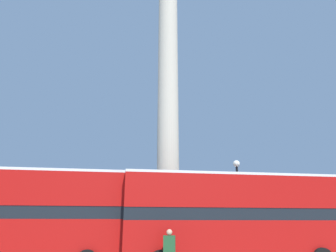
% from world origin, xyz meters
% --- Properties ---
extents(monument_column, '(5.94, 5.94, 22.43)m').
position_xyz_m(monument_column, '(0.00, 0.00, 5.79)').
color(monument_column, '#BCB29E').
rests_on(monument_column, ground_plane).
extents(bus_a, '(10.75, 3.12, 4.42)m').
position_xyz_m(bus_a, '(-8.33, -4.46, 2.44)').
color(bus_a, '#A80F0C').
rests_on(bus_a, ground_plane).
extents(bus_b, '(10.66, 3.07, 4.37)m').
position_xyz_m(bus_b, '(2.12, -5.46, 2.41)').
color(bus_b, '#A80F0C').
rests_on(bus_b, ground_plane).
extents(equestrian_statue, '(4.05, 3.42, 6.12)m').
position_xyz_m(equestrian_statue, '(8.44, 4.05, 1.73)').
color(equestrian_statue, '#BCB29E').
rests_on(equestrian_statue, ground_plane).
extents(street_lamp, '(0.42, 0.42, 5.80)m').
position_xyz_m(street_lamp, '(3.84, -2.60, 3.25)').
color(street_lamp, black).
rests_on(street_lamp, ground_plane).
extents(pedestrian_near_lamp, '(0.51, 0.32, 1.82)m').
position_xyz_m(pedestrian_near_lamp, '(-1.38, -7.26, 1.05)').
color(pedestrian_near_lamp, '#4C473D').
rests_on(pedestrian_near_lamp, ground_plane).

